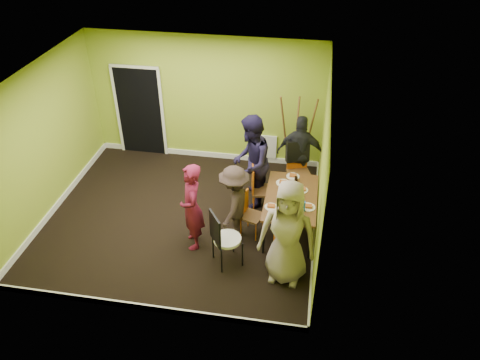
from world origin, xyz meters
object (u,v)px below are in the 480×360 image
object	(u,v)px
easel	(296,138)
orange_bottle	(293,188)
chair_left_near	(248,211)
person_standing	(192,207)
person_left_far	(251,163)
chair_left_far	(259,186)
chair_back_end	(298,157)
person_back_end	(300,153)
dining_table	(291,199)
person_front_end	(287,233)
chair_bentwood	(223,237)
blue_bottle	(303,206)
chair_front_end	(285,247)
person_left_near	(234,203)
thermos	(291,192)

from	to	relation	value
easel	orange_bottle	distance (m)	1.58
chair_left_near	person_standing	bearing A→B (deg)	-45.26
orange_bottle	person_left_far	bearing A→B (deg)	150.50
chair_left_far	person_left_far	distance (m)	0.47
chair_left_far	chair_back_end	bearing A→B (deg)	129.85
person_standing	person_back_end	distance (m)	2.68
dining_table	person_front_end	bearing A→B (deg)	-88.87
person_front_end	chair_left_near	bearing A→B (deg)	133.67
chair_left_far	easel	size ratio (longest dim) A/B	0.52
person_back_end	person_left_far	bearing A→B (deg)	42.13
chair_left_far	chair_bentwood	world-z (taller)	chair_bentwood
chair_back_end	chair_bentwood	world-z (taller)	chair_back_end
dining_table	chair_left_near	size ratio (longest dim) A/B	1.77
blue_bottle	chair_left_near	bearing A→B (deg)	169.67
chair_back_end	chair_bentwood	bearing A→B (deg)	47.33
orange_bottle	dining_table	bearing A→B (deg)	-92.26
chair_left_near	chair_back_end	bearing A→B (deg)	170.32
chair_front_end	person_left_near	bearing A→B (deg)	163.76
chair_back_end	chair_bentwood	size ratio (longest dim) A/B	1.05
dining_table	chair_back_end	size ratio (longest dim) A/B	1.35
dining_table	chair_front_end	distance (m)	1.03
person_front_end	person_back_end	bearing A→B (deg)	95.28
dining_table	chair_bentwood	bearing A→B (deg)	-134.01
chair_left_near	person_standing	size ratio (longest dim) A/B	0.52
blue_bottle	person_left_far	size ratio (longest dim) A/B	0.10
person_left_near	person_front_end	distance (m)	1.30
thermos	person_back_end	world-z (taller)	person_back_end
dining_table	chair_left_far	xyz separation A→B (m)	(-0.64, 0.49, -0.14)
chair_front_end	person_front_end	bearing A→B (deg)	-62.38
chair_left_near	orange_bottle	distance (m)	0.89
person_standing	chair_left_near	bearing A→B (deg)	96.88
chair_back_end	chair_front_end	xyz separation A→B (m)	(-0.03, -2.29, -0.30)
person_left_far	person_front_end	distance (m)	2.03
orange_bottle	person_front_end	xyz separation A→B (m)	(0.02, -1.38, 0.13)
orange_bottle	person_left_far	distance (m)	0.97
person_back_end	chair_left_far	bearing A→B (deg)	54.88
chair_left_far	person_standing	size ratio (longest dim) A/B	0.61
dining_table	person_back_end	xyz separation A→B (m)	(0.07, 1.42, 0.10)
chair_left_far	easel	xyz separation A→B (m)	(0.60, 1.29, 0.38)
chair_left_near	person_left_near	bearing A→B (deg)	-41.91
easel	orange_bottle	xyz separation A→B (m)	(0.05, -1.57, -0.14)
chair_front_end	thermos	xyz separation A→B (m)	(-0.01, 0.99, 0.38)
chair_left_near	chair_front_end	world-z (taller)	chair_front_end
chair_front_end	person_left_far	distance (m)	1.93
chair_left_near	easel	distance (m)	2.13
person_front_end	chair_back_end	bearing A→B (deg)	96.16
easel	thermos	distance (m)	1.79
chair_back_end	chair_bentwood	distance (m)	2.56
person_front_end	blue_bottle	bearing A→B (deg)	82.45
orange_bottle	chair_left_near	bearing A→B (deg)	-151.29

